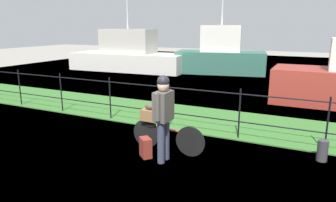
{
  "coord_description": "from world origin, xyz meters",
  "views": [
    {
      "loc": [
        3.26,
        -4.5,
        2.55
      ],
      "look_at": [
        0.32,
        1.62,
        0.9
      ],
      "focal_mm": 32.93,
      "sensor_mm": 36.0,
      "label": 1
    }
  ],
  "objects_px": {
    "backpack_on_paving": "(146,147)",
    "mooring_bollard": "(322,151)",
    "moored_boat_far": "(129,56)",
    "cyclist_person": "(163,111)",
    "moored_boat_mid": "(221,56)",
    "bicycle_main": "(167,136)",
    "terrier_dog": "(152,106)",
    "wooden_crate": "(151,115)"
  },
  "relations": [
    {
      "from": "backpack_on_paving",
      "to": "mooring_bollard",
      "type": "xyz_separation_m",
      "value": [
        3.18,
        1.32,
        0.01
      ]
    },
    {
      "from": "backpack_on_paving",
      "to": "moored_boat_far",
      "type": "xyz_separation_m",
      "value": [
        -7.14,
        10.49,
        0.66
      ]
    },
    {
      "from": "cyclist_person",
      "to": "mooring_bollard",
      "type": "height_order",
      "value": "cyclist_person"
    },
    {
      "from": "moored_boat_mid",
      "to": "moored_boat_far",
      "type": "bearing_deg",
      "value": -165.66
    },
    {
      "from": "backpack_on_paving",
      "to": "moored_boat_far",
      "type": "relative_size",
      "value": 0.06
    },
    {
      "from": "bicycle_main",
      "to": "backpack_on_paving",
      "type": "relative_size",
      "value": 4.12
    },
    {
      "from": "bicycle_main",
      "to": "moored_boat_mid",
      "type": "height_order",
      "value": "moored_boat_mid"
    },
    {
      "from": "cyclist_person",
      "to": "terrier_dog",
      "type": "bearing_deg",
      "value": 137.05
    },
    {
      "from": "bicycle_main",
      "to": "moored_boat_far",
      "type": "bearing_deg",
      "value": 126.33
    },
    {
      "from": "bicycle_main",
      "to": "wooden_crate",
      "type": "bearing_deg",
      "value": 177.91
    },
    {
      "from": "terrier_dog",
      "to": "moored_boat_far",
      "type": "xyz_separation_m",
      "value": [
        -7.04,
        10.04,
        -0.07
      ]
    },
    {
      "from": "terrier_dog",
      "to": "mooring_bollard",
      "type": "xyz_separation_m",
      "value": [
        3.28,
        0.86,
        -0.72
      ]
    },
    {
      "from": "wooden_crate",
      "to": "terrier_dog",
      "type": "xyz_separation_m",
      "value": [
        0.02,
        -0.0,
        0.19
      ]
    },
    {
      "from": "cyclist_person",
      "to": "moored_boat_far",
      "type": "relative_size",
      "value": 0.24
    },
    {
      "from": "mooring_bollard",
      "to": "wooden_crate",
      "type": "bearing_deg",
      "value": -165.34
    },
    {
      "from": "terrier_dog",
      "to": "moored_boat_far",
      "type": "height_order",
      "value": "moored_boat_far"
    },
    {
      "from": "wooden_crate",
      "to": "moored_boat_far",
      "type": "distance_m",
      "value": 12.24
    },
    {
      "from": "bicycle_main",
      "to": "backpack_on_paving",
      "type": "height_order",
      "value": "bicycle_main"
    },
    {
      "from": "mooring_bollard",
      "to": "moored_boat_far",
      "type": "height_order",
      "value": "moored_boat_far"
    },
    {
      "from": "wooden_crate",
      "to": "terrier_dog",
      "type": "height_order",
      "value": "terrier_dog"
    },
    {
      "from": "cyclist_person",
      "to": "moored_boat_far",
      "type": "bearing_deg",
      "value": 125.68
    },
    {
      "from": "mooring_bollard",
      "to": "moored_boat_mid",
      "type": "height_order",
      "value": "moored_boat_mid"
    },
    {
      "from": "backpack_on_paving",
      "to": "terrier_dog",
      "type": "bearing_deg",
      "value": 143.0
    },
    {
      "from": "cyclist_person",
      "to": "backpack_on_paving",
      "type": "height_order",
      "value": "cyclist_person"
    },
    {
      "from": "bicycle_main",
      "to": "wooden_crate",
      "type": "xyz_separation_m",
      "value": [
        -0.37,
        0.01,
        0.41
      ]
    },
    {
      "from": "backpack_on_paving",
      "to": "cyclist_person",
      "type": "bearing_deg",
      "value": 39.27
    },
    {
      "from": "backpack_on_paving",
      "to": "moored_boat_mid",
      "type": "bearing_deg",
      "value": 139.97
    },
    {
      "from": "wooden_crate",
      "to": "backpack_on_paving",
      "type": "distance_m",
      "value": 0.72
    },
    {
      "from": "mooring_bollard",
      "to": "moored_boat_mid",
      "type": "distance_m",
      "value": 11.7
    },
    {
      "from": "bicycle_main",
      "to": "moored_boat_mid",
      "type": "xyz_separation_m",
      "value": [
        -2.19,
        11.38,
        0.62
      ]
    },
    {
      "from": "backpack_on_paving",
      "to": "moored_boat_far",
      "type": "height_order",
      "value": "moored_boat_far"
    },
    {
      "from": "mooring_bollard",
      "to": "moored_boat_mid",
      "type": "relative_size",
      "value": 0.08
    },
    {
      "from": "backpack_on_paving",
      "to": "mooring_bollard",
      "type": "height_order",
      "value": "mooring_bollard"
    },
    {
      "from": "wooden_crate",
      "to": "mooring_bollard",
      "type": "height_order",
      "value": "wooden_crate"
    },
    {
      "from": "moored_boat_mid",
      "to": "wooden_crate",
      "type": "bearing_deg",
      "value": -80.9
    },
    {
      "from": "cyclist_person",
      "to": "moored_boat_mid",
      "type": "height_order",
      "value": "moored_boat_mid"
    },
    {
      "from": "terrier_dog",
      "to": "bicycle_main",
      "type": "bearing_deg",
      "value": -2.09
    },
    {
      "from": "bicycle_main",
      "to": "backpack_on_paving",
      "type": "distance_m",
      "value": 0.53
    },
    {
      "from": "terrier_dog",
      "to": "backpack_on_paving",
      "type": "xyz_separation_m",
      "value": [
        0.1,
        -0.46,
        -0.73
      ]
    },
    {
      "from": "wooden_crate",
      "to": "cyclist_person",
      "type": "distance_m",
      "value": 0.76
    },
    {
      "from": "wooden_crate",
      "to": "backpack_on_paving",
      "type": "bearing_deg",
      "value": -74.73
    },
    {
      "from": "moored_boat_far",
      "to": "moored_boat_mid",
      "type": "bearing_deg",
      "value": 14.34
    }
  ]
}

